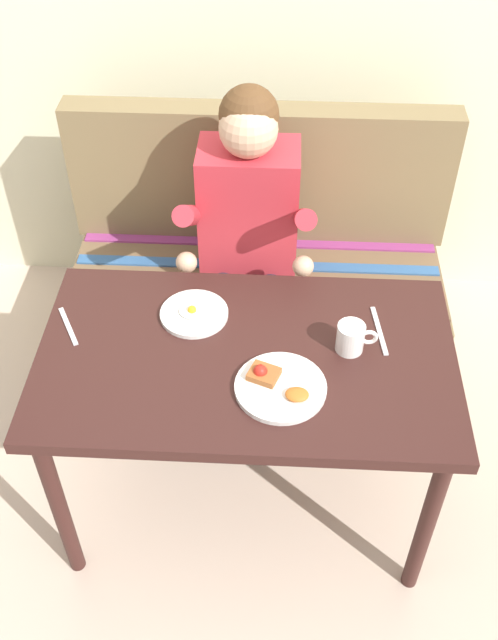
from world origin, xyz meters
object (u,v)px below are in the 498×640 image
fork (68,326)px  table (246,373)px  plate_breakfast (279,386)px  coffee_mug (351,337)px  knife (379,330)px  plate_eggs (194,313)px  person (248,227)px  couch (257,284)px

fork → table: bearing=-37.2°
plate_breakfast → coffee_mug: (0.20, 0.16, 0.04)m
coffee_mug → fork: coffee_mug is taller
table → coffee_mug: (0.30, 0.04, 0.13)m
table → coffee_mug: 0.33m
plate_breakfast → fork: size_ratio=1.48×
plate_breakfast → knife: size_ratio=1.26×
coffee_mug → table: bearing=-173.1°
plate_eggs → knife: bearing=-4.0°
plate_breakfast → knife: plate_breakfast is taller
person → fork: 0.72m
table → plate_eggs: (-0.17, 0.15, 0.09)m
person → plate_breakfast: (0.12, -0.72, 0.00)m
table → person: 0.60m
person → plate_eggs: 0.46m
table → knife: (0.39, 0.11, 0.08)m
plate_breakfast → person: bearing=99.8°
plate_breakfast → coffee_mug: bearing=38.9°
person → coffee_mug: bearing=-59.7°
fork → knife: (0.92, 0.03, 0.00)m
plate_eggs → fork: bearing=-169.5°
plate_eggs → fork: size_ratio=1.21×
plate_eggs → fork: 0.37m
couch → fork: size_ratio=8.47×
table → couch: couch is taller
plate_breakfast → couch: bearing=96.1°
couch → plate_eggs: couch is taller
plate_breakfast → knife: (0.29, 0.24, -0.01)m
couch → fork: bearing=-128.0°
coffee_mug → knife: (0.09, 0.08, -0.05)m
table → plate_eggs: plate_eggs is taller
couch → knife: (0.39, -0.65, 0.40)m
table → fork: (-0.53, 0.08, 0.08)m
table → coffee_mug: bearing=6.9°
couch → fork: couch is taller
coffee_mug → couch: bearing=112.1°
table → couch: 0.83m
table → couch: size_ratio=0.83×
plate_eggs → coffee_mug: 0.48m
fork → knife: size_ratio=0.85×
fork → plate_breakfast: bearing=-46.7°
fork → knife: 0.92m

